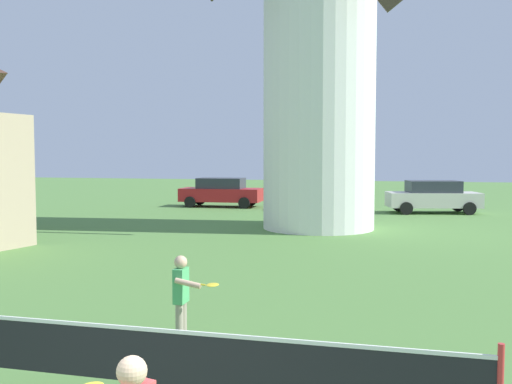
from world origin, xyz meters
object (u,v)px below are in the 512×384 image
object	(u,v)px
player_far	(182,293)
parked_car_cream	(433,196)
parked_car_red	(221,192)
parked_car_silver	(324,194)
tennis_net	(208,362)
windmill	(319,29)

from	to	relation	value
player_far	parked_car_cream	xyz separation A→B (m)	(4.72, 20.67, 0.08)
parked_car_red	parked_car_silver	bearing A→B (deg)	-2.91
player_far	parked_car_silver	bearing A→B (deg)	91.56
tennis_net	parked_car_silver	xyz separation A→B (m)	(-1.82, 23.57, 0.12)
tennis_net	parked_car_silver	distance (m)	23.64
windmill	parked_car_silver	size ratio (longest dim) A/B	3.73
windmill	parked_car_red	size ratio (longest dim) A/B	3.47
parked_car_red	parked_car_cream	distance (m)	10.94
player_far	parked_car_red	xyz separation A→B (m)	(-6.20, 21.39, 0.08)
windmill	player_far	distance (m)	15.18
parked_car_red	tennis_net	bearing A→B (deg)	-72.68
tennis_net	parked_car_cream	bearing A→B (deg)	81.46
windmill	parked_car_silver	distance (m)	10.06
player_far	parked_car_cream	size ratio (longest dim) A/B	0.28
tennis_net	windmill	bearing A→B (deg)	93.90
windmill	player_far	world-z (taller)	windmill
windmill	parked_car_cream	xyz separation A→B (m)	(4.57, 7.07, -6.66)
windmill	tennis_net	distance (m)	17.48
player_far	parked_car_silver	xyz separation A→B (m)	(-0.58, 21.11, 0.08)
player_far	windmill	bearing A→B (deg)	89.38
tennis_net	parked_car_red	world-z (taller)	parked_car_red
tennis_net	parked_car_cream	distance (m)	23.39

